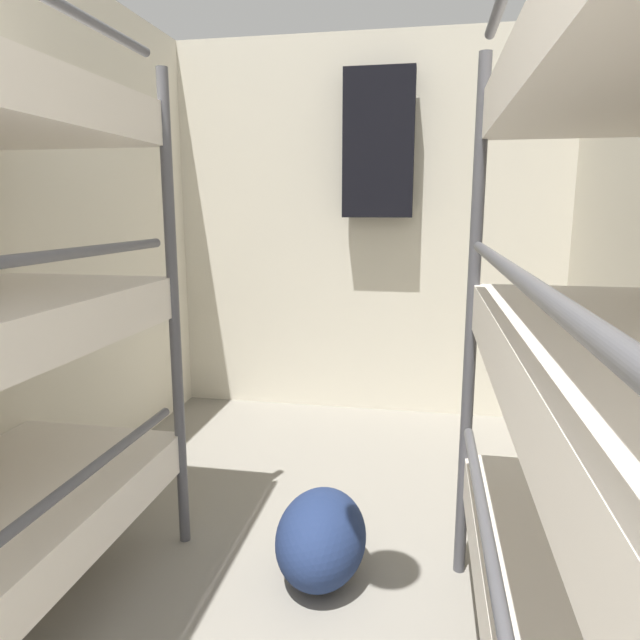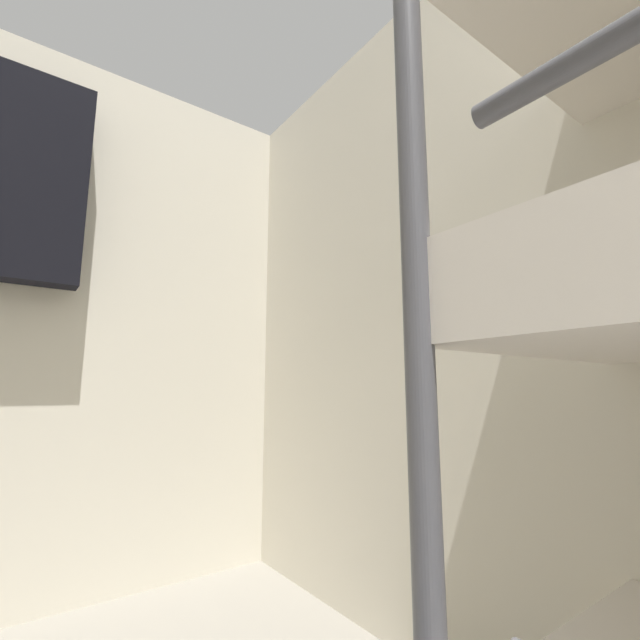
# 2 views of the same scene
# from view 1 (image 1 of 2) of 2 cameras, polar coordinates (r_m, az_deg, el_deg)

# --- Properties ---
(wall_back) EXTENTS (2.69, 0.06, 2.48)m
(wall_back) POSITION_cam_1_polar(r_m,az_deg,el_deg) (3.87, 4.69, 8.91)
(wall_back) COLOR beige
(wall_back) RESTS_ON ground_plane
(duffel_bag) EXTENTS (0.34, 0.47, 0.34)m
(duffel_bag) POSITION_cam_1_polar(r_m,az_deg,el_deg) (2.29, 0.11, -20.94)
(duffel_bag) COLOR navy
(duffel_bag) RESTS_ON ground_plane
(hanging_coat) EXTENTS (0.44, 0.12, 0.90)m
(hanging_coat) POSITION_cam_1_polar(r_m,az_deg,el_deg) (3.73, 5.88, 17.11)
(hanging_coat) COLOR black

